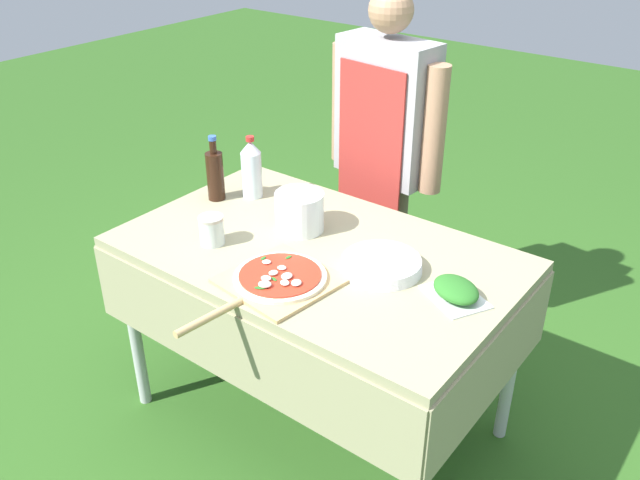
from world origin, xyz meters
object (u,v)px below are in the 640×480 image
object	(u,v)px
herb_container	(456,290)
person_cook	(384,144)
water_bottle	(251,169)
plate_stack	(381,265)
sauce_jar	(212,232)
oil_bottle	(215,174)
mixing_tub	(299,212)
prep_table	(317,271)
pizza_on_peel	(277,280)

from	to	relation	value
herb_container	person_cook	bearing A→B (deg)	136.28
water_bottle	plate_stack	size ratio (longest dim) A/B	0.94
person_cook	sauce_jar	distance (m)	0.87
oil_bottle	water_bottle	xyz separation A→B (m)	(0.10, 0.10, 0.01)
mixing_tub	plate_stack	xyz separation A→B (m)	(0.38, -0.06, -0.05)
prep_table	plate_stack	distance (m)	0.27
pizza_on_peel	water_bottle	bearing A→B (deg)	146.11
oil_bottle	herb_container	world-z (taller)	oil_bottle
pizza_on_peel	sauce_jar	bearing A→B (deg)	177.01
prep_table	sauce_jar	size ratio (longest dim) A/B	13.27
pizza_on_peel	sauce_jar	world-z (taller)	sauce_jar
prep_table	pizza_on_peel	distance (m)	0.27
prep_table	water_bottle	size ratio (longest dim) A/B	5.48
person_cook	herb_container	bearing A→B (deg)	143.28
mixing_tub	sauce_jar	distance (m)	0.31
herb_container	mixing_tub	bearing A→B (deg)	175.24
person_cook	mixing_tub	xyz separation A→B (m)	(0.03, -0.60, -0.06)
prep_table	mixing_tub	distance (m)	0.22
water_bottle	sauce_jar	bearing A→B (deg)	-68.22
pizza_on_peel	mixing_tub	distance (m)	0.37
plate_stack	oil_bottle	bearing A→B (deg)	176.12
prep_table	plate_stack	xyz separation A→B (m)	(0.25, 0.02, 0.11)
pizza_on_peel	oil_bottle	world-z (taller)	oil_bottle
pizza_on_peel	herb_container	bearing A→B (deg)	36.34
water_bottle	sauce_jar	distance (m)	0.39
herb_container	sauce_jar	world-z (taller)	sauce_jar
pizza_on_peel	water_bottle	distance (m)	0.65
water_bottle	oil_bottle	bearing A→B (deg)	-133.15
water_bottle	plate_stack	distance (m)	0.72
person_cook	sauce_jar	size ratio (longest dim) A/B	14.81
prep_table	sauce_jar	world-z (taller)	sauce_jar
pizza_on_peel	prep_table	bearing A→B (deg)	104.72
plate_stack	sauce_jar	distance (m)	0.59
mixing_tub	oil_bottle	bearing A→B (deg)	-179.75
oil_bottle	prep_table	bearing A→B (deg)	-7.73
herb_container	mixing_tub	xyz separation A→B (m)	(-0.64, 0.05, 0.04)
water_bottle	plate_stack	world-z (taller)	water_bottle
prep_table	mixing_tub	world-z (taller)	mixing_tub
water_bottle	herb_container	size ratio (longest dim) A/B	1.05
pizza_on_peel	plate_stack	size ratio (longest dim) A/B	2.16
oil_bottle	mixing_tub	xyz separation A→B (m)	(0.41, 0.00, -0.03)
water_bottle	person_cook	bearing A→B (deg)	60.29
water_bottle	plate_stack	xyz separation A→B (m)	(0.70, -0.16, -0.10)
water_bottle	herb_container	world-z (taller)	water_bottle
person_cook	oil_bottle	size ratio (longest dim) A/B	5.88
oil_bottle	sauce_jar	xyz separation A→B (m)	(0.24, -0.26, -0.06)
prep_table	water_bottle	distance (m)	0.53
prep_table	pizza_on_peel	size ratio (longest dim) A/B	2.38
prep_table	sauce_jar	distance (m)	0.38
plate_stack	sauce_jar	world-z (taller)	sauce_jar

